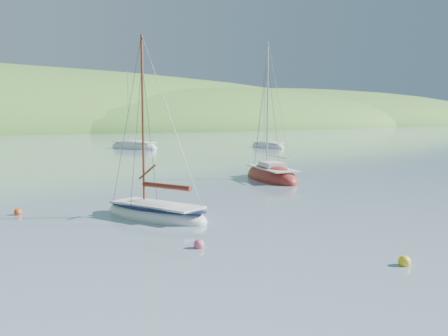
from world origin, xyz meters
TOP-DOWN VIEW (x-y plane):
  - ground at (0.00, 0.00)m, footprint 700.00×700.00m
  - daysailer_white at (-2.08, 7.91)m, footprint 4.04×6.28m
  - sloop_red at (11.43, 15.57)m, footprint 4.75×7.94m
  - distant_sloop_b at (17.93, 54.21)m, footprint 5.84×9.07m
  - distant_sloop_d at (35.32, 44.85)m, footprint 2.57×6.79m
  - mooring_buoys at (-3.01, 3.40)m, footprint 8.62×15.99m

SIDE VIEW (x-z plane):
  - ground at x=0.00m, z-range 0.00..0.00m
  - mooring_buoys at x=-3.01m, z-range -0.08..0.32m
  - distant_sloop_d at x=35.32m, z-range -4.63..4.97m
  - distant_sloop_b at x=17.93m, z-range -5.90..6.30m
  - daysailer_white at x=-2.08m, z-range -4.32..4.75m
  - sloop_red at x=11.43m, z-range -5.35..5.77m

